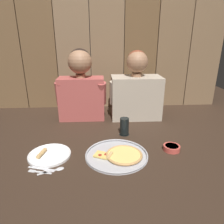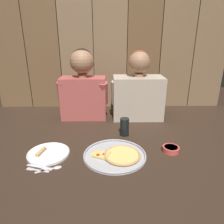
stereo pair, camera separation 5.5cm
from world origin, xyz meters
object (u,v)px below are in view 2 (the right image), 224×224
(pizza_tray, at_px, (117,155))
(diner_left, at_px, (83,86))
(drinking_glass, at_px, (124,127))
(dinner_plate, at_px, (48,153))
(dipping_bowl, at_px, (171,149))
(diner_right, at_px, (138,90))

(pizza_tray, distance_m, diner_left, 0.73)
(pizza_tray, xyz_separation_m, drinking_glass, (0.07, 0.29, 0.05))
(dinner_plate, relative_size, dipping_bowl, 2.44)
(dipping_bowl, bearing_deg, dinner_plate, -178.11)
(diner_left, bearing_deg, drinking_glass, -46.65)
(dinner_plate, height_order, diner_right, diner_right)
(pizza_tray, bearing_deg, dipping_bowl, 8.37)
(pizza_tray, relative_size, drinking_glass, 2.97)
(diner_right, bearing_deg, pizza_tray, -107.68)
(drinking_glass, bearing_deg, dinner_plate, -151.05)
(dipping_bowl, xyz_separation_m, diner_right, (-0.13, 0.58, 0.22))
(pizza_tray, height_order, diner_right, diner_right)
(pizza_tray, relative_size, dipping_bowl, 3.63)
(pizza_tray, height_order, dipping_bowl, dipping_bowl)
(dipping_bowl, relative_size, diner_left, 0.18)
(diner_left, height_order, diner_right, diner_left)
(pizza_tray, distance_m, drinking_glass, 0.30)
(dinner_plate, height_order, drinking_glass, drinking_glass)
(pizza_tray, distance_m, dipping_bowl, 0.34)
(diner_left, bearing_deg, dipping_bowl, -44.45)
(pizza_tray, height_order, diner_left, diner_left)
(diner_left, relative_size, diner_right, 1.02)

